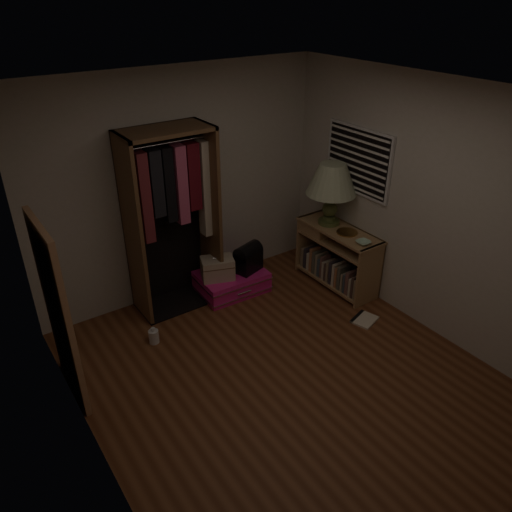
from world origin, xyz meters
name	(u,v)px	position (x,y,z in m)	size (l,w,h in m)	color
ground	(287,377)	(0.00, 0.00, 0.00)	(4.00, 4.00, 0.00)	#5C301A
room_walls	(296,233)	(0.08, 0.04, 1.50)	(3.52, 4.02, 2.60)	beige
console_bookshelf	(334,254)	(1.53, 1.05, 0.39)	(0.42, 1.12, 0.75)	#9A734A
open_wardrobe	(172,205)	(-0.23, 1.77, 1.21)	(0.95, 0.50, 2.05)	brown
floor_mirror	(59,314)	(-1.70, 1.00, 0.85)	(0.06, 0.80, 1.70)	#B07B55
pink_suitcase	(232,281)	(0.39, 1.60, 0.12)	(0.84, 0.62, 0.25)	#DF1B7C
train_case	(218,268)	(0.20, 1.59, 0.38)	(0.45, 0.38, 0.27)	tan
black_bag	(248,257)	(0.59, 1.53, 0.43)	(0.37, 0.29, 0.35)	black
table_lamp	(332,180)	(1.54, 1.20, 1.30)	(0.69, 0.69, 0.75)	#475529
brass_tray	(347,232)	(1.54, 0.88, 0.76)	(0.29, 0.29, 0.01)	#A67A40
ceramic_bowl	(363,243)	(1.49, 0.57, 0.77)	(0.16, 0.16, 0.04)	#AACCB0
white_jug	(154,336)	(-0.82, 1.21, 0.08)	(0.11, 0.11, 0.18)	silver
floor_book	(363,319)	(1.27, 0.24, 0.01)	(0.33, 0.30, 0.03)	beige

